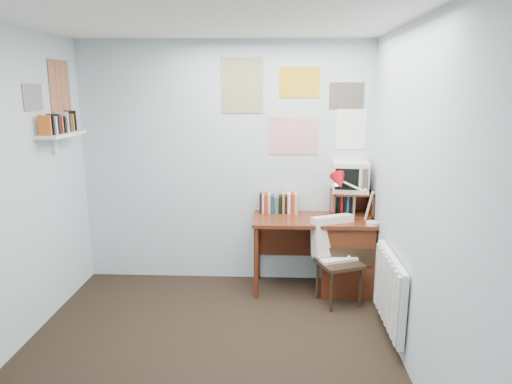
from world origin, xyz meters
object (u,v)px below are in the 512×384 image
desk_chair (339,263)px  radiator (390,291)px  desk (339,252)px  wall_shelf (62,134)px  desk_lamp (373,203)px  tv_riser (351,203)px  crt_tv (350,175)px

desk_chair → radiator: size_ratio=1.01×
desk → wall_shelf: size_ratio=1.94×
desk_chair → wall_shelf: 2.81m
desk_chair → wall_shelf: size_ratio=1.30×
desk_chair → desk_lamp: bearing=-5.9°
desk_chair → wall_shelf: wall_shelf is taller
tv_riser → wall_shelf: 2.83m
desk → radiator: bearing=-72.8°
desk_chair → crt_tv: (0.14, 0.44, 0.77)m
crt_tv → wall_shelf: 2.75m
desk_chair → radiator: 0.70m
desk → radiator: 0.97m
radiator → wall_shelf: (-2.86, 0.55, 1.20)m
radiator → desk_lamp: bearing=91.6°
desk → desk_chair: size_ratio=1.49×
desk → crt_tv: size_ratio=3.46×
desk_lamp → tv_riser: 0.37m
desk_lamp → wall_shelf: size_ratio=0.69×
wall_shelf → desk_chair: bearing=1.7°
tv_riser → wall_shelf: (-2.69, -0.49, 0.74)m
tv_riser → radiator: size_ratio=0.50×
tv_riser → crt_tv: 0.29m
crt_tv → radiator: size_ratio=0.43×
desk → tv_riser: (0.12, 0.11, 0.48)m
desk_lamp → radiator: desk_lamp is taller
desk_chair → radiator: bearing=-84.0°
crt_tv → desk_lamp: bearing=-58.8°
desk_lamp → radiator: (0.02, -0.71, -0.55)m
crt_tv → desk_chair: bearing=-102.0°
desk_lamp → wall_shelf: 2.92m
crt_tv → desk: bearing=-121.8°
radiator → wall_shelf: 3.15m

